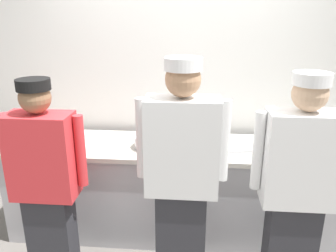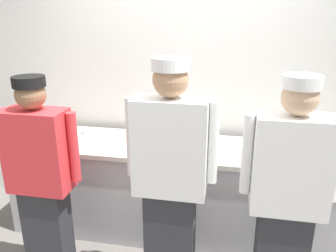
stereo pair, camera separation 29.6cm
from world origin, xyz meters
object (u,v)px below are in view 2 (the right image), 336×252
at_px(chef_far_right, 287,196).
at_px(plate_stack_front, 279,148).
at_px(chef_near_left, 42,177).
at_px(ramekin_orange_sauce, 72,131).
at_px(ramekin_red_sauce, 87,131).
at_px(ramekin_yellow_sauce, 330,155).
at_px(deli_cup, 187,139).
at_px(sheet_tray, 221,147).
at_px(squeeze_bottle_primary, 43,122).
at_px(chef_center, 170,178).
at_px(mixing_bowl_steel, 152,141).
at_px(ramekin_green_sauce, 71,143).

bearing_deg(chef_far_right, plate_stack_front, 87.13).
height_order(chef_near_left, ramekin_orange_sauce, chef_near_left).
distance_m(chef_near_left, ramekin_red_sauce, 0.88).
bearing_deg(ramekin_yellow_sauce, ramekin_orange_sauce, 176.52).
distance_m(ramekin_yellow_sauce, deli_cup, 1.19).
bearing_deg(sheet_tray, chef_far_right, -58.99).
relative_size(squeeze_bottle_primary, ramekin_yellow_sauce, 2.30).
bearing_deg(squeeze_bottle_primary, ramekin_orange_sauce, 2.16).
height_order(chef_center, plate_stack_front, chef_center).
bearing_deg(chef_far_right, ramekin_yellow_sauce, 59.40).
xyz_separation_m(plate_stack_front, squeeze_bottle_primary, (-2.24, 0.06, 0.07)).
bearing_deg(deli_cup, sheet_tray, -9.70).
xyz_separation_m(chef_center, plate_stack_front, (0.81, 0.77, -0.03)).
bearing_deg(mixing_bowl_steel, chef_near_left, -135.58).
distance_m(plate_stack_front, ramekin_orange_sauce, 1.94).
bearing_deg(chef_far_right, mixing_bowl_steel, 147.43).
xyz_separation_m(chef_near_left, chef_center, (0.96, 0.02, 0.08)).
xyz_separation_m(mixing_bowl_steel, ramekin_green_sauce, (-0.72, -0.10, -0.03)).
bearing_deg(squeeze_bottle_primary, mixing_bowl_steel, -8.99).
xyz_separation_m(plate_stack_front, ramekin_green_sauce, (-1.81, -0.23, -0.00)).
bearing_deg(chef_center, squeeze_bottle_primary, 149.99).
bearing_deg(ramekin_red_sauce, chef_center, -40.95).
relative_size(chef_far_right, squeeze_bottle_primary, 8.22).
bearing_deg(chef_center, ramekin_orange_sauce, 143.47).
xyz_separation_m(sheet_tray, ramekin_green_sauce, (-1.32, -0.18, 0.01)).
height_order(ramekin_yellow_sauce, ramekin_red_sauce, ramekin_red_sauce).
distance_m(squeeze_bottle_primary, ramekin_green_sauce, 0.52).
bearing_deg(chef_near_left, mixing_bowl_steel, 44.42).
xyz_separation_m(plate_stack_front, ramekin_yellow_sauce, (0.39, -0.07, -0.00)).
bearing_deg(ramekin_green_sauce, chef_near_left, -85.78).
distance_m(sheet_tray, ramekin_red_sauce, 1.31).
distance_m(ramekin_orange_sauce, deli_cup, 1.14).
distance_m(squeeze_bottle_primary, deli_cup, 1.44).
xyz_separation_m(chef_center, deli_cup, (0.01, 0.78, -0.01)).
bearing_deg(chef_near_left, plate_stack_front, 24.07).
height_order(ramekin_green_sauce, ramekin_red_sauce, ramekin_red_sauce).
bearing_deg(sheet_tray, mixing_bowl_steel, -172.39).
distance_m(ramekin_green_sauce, ramekin_yellow_sauce, 2.20).
bearing_deg(chef_center, plate_stack_front, 43.67).
height_order(plate_stack_front, mixing_bowl_steel, mixing_bowl_steel).
xyz_separation_m(chef_far_right, ramekin_yellow_sauce, (0.43, 0.72, 0.02)).
xyz_separation_m(chef_near_left, ramekin_red_sauce, (-0.03, 0.88, 0.06)).
height_order(chef_center, sheet_tray, chef_center).
relative_size(chef_near_left, plate_stack_front, 6.56).
distance_m(chef_near_left, plate_stack_front, 1.93).
distance_m(chef_far_right, ramekin_red_sauce, 1.96).
relative_size(ramekin_green_sauce, ramekin_orange_sauce, 0.92).
bearing_deg(plate_stack_front, squeeze_bottle_primary, 178.52).
bearing_deg(ramekin_red_sauce, sheet_tray, -5.83).
distance_m(mixing_bowl_steel, sheet_tray, 0.60).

